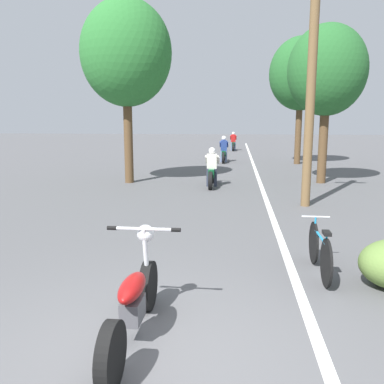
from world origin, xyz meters
The scene contains 11 objects.
ground_plane centered at (0.00, 0.00, 0.00)m, with size 120.00×120.00×0.00m, color #515154.
lane_stripe_edge centered at (1.67, 12.29, 0.00)m, with size 0.14×48.00×0.01m, color white.
utility_pole centered at (2.67, 7.48, 3.14)m, with size 1.10×0.24×6.11m.
roadside_tree_right_near centered at (3.91, 11.70, 3.99)m, with size 2.77×2.50×5.62m.
roadside_tree_right_far centered at (3.96, 18.16, 4.56)m, with size 3.20×2.88×6.43m.
roadside_tree_left centered at (-3.16, 11.01, 4.59)m, with size 3.24×2.92×6.49m.
motorcycle_foreground centered at (-0.27, 0.35, 0.43)m, with size 0.87×2.12×1.10m.
motorcycle_rider_lead centered at (-0.06, 10.48, 0.52)m, with size 0.50×2.04×1.36m.
motorcycle_rider_mid centered at (0.10, 18.70, 0.54)m, with size 0.50×2.13×1.43m.
motorcycle_rider_far centered at (0.54, 27.15, 0.52)m, with size 0.50×2.05×1.38m.
bicycle_parked centered at (2.06, 2.47, 0.37)m, with size 0.44×1.64×0.80m.
Camera 1 is at (0.78, -3.60, 2.33)m, focal length 38.00 mm.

